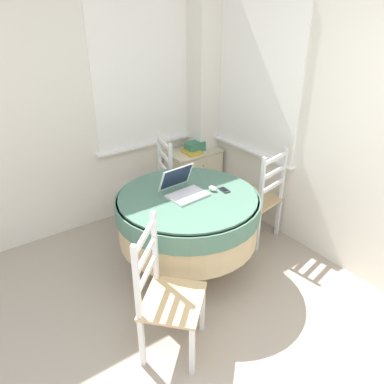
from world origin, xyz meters
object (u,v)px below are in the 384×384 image
(dining_chair_near_right_window, at_px, (260,198))
(storage_box, at_px, (195,146))
(computer_mouse, at_px, (213,188))
(laptop, at_px, (184,189))
(book_on_cabinet, at_px, (192,152))
(corner_cabinet, at_px, (194,176))
(cell_phone, at_px, (224,190))
(dining_chair_camera_near, at_px, (166,296))
(dining_chair_near_back_window, at_px, (155,186))
(round_dining_table, at_px, (188,214))

(dining_chair_near_right_window, relative_size, storage_box, 4.70)
(computer_mouse, distance_m, dining_chair_near_right_window, 0.74)
(laptop, relative_size, book_on_cabinet, 1.52)
(corner_cabinet, bearing_deg, dining_chair_near_right_window, -86.93)
(laptop, distance_m, cell_phone, 0.35)
(computer_mouse, xyz_separation_m, dining_chair_near_right_window, (0.66, 0.06, -0.33))
(laptop, xyz_separation_m, dining_chair_near_right_window, (0.89, -0.03, -0.35))
(book_on_cabinet, bearing_deg, corner_cabinet, 38.96)
(dining_chair_near_right_window, height_order, dining_chair_camera_near, same)
(cell_phone, xyz_separation_m, book_on_cabinet, (0.46, 1.11, -0.11))
(storage_box, bearing_deg, cell_phone, -114.81)
(dining_chair_near_back_window, distance_m, corner_cabinet, 0.70)
(computer_mouse, distance_m, cell_phone, 0.10)
(computer_mouse, height_order, dining_chair_near_right_window, dining_chair_near_right_window)
(computer_mouse, height_order, corner_cabinet, computer_mouse)
(corner_cabinet, relative_size, book_on_cabinet, 2.91)
(dining_chair_near_right_window, bearing_deg, computer_mouse, -174.58)
(round_dining_table, height_order, storage_box, round_dining_table)
(cell_phone, height_order, dining_chair_near_right_window, dining_chair_near_right_window)
(computer_mouse, xyz_separation_m, dining_chair_near_back_window, (-0.05, 0.90, -0.33))
(laptop, relative_size, corner_cabinet, 0.52)
(cell_phone, distance_m, dining_chair_camera_near, 1.08)
(dining_chair_near_right_window, bearing_deg, round_dining_table, -179.46)
(cell_phone, height_order, storage_box, cell_phone)
(corner_cabinet, height_order, storage_box, storage_box)
(corner_cabinet, bearing_deg, computer_mouse, -118.53)
(corner_cabinet, bearing_deg, cell_phone, -114.16)
(corner_cabinet, height_order, book_on_cabinet, book_on_cabinet)
(laptop, distance_m, storage_box, 1.31)
(cell_phone, height_order, dining_chair_near_back_window, dining_chair_near_back_window)
(round_dining_table, bearing_deg, dining_chair_near_right_window, 0.54)
(dining_chair_near_right_window, height_order, book_on_cabinet, dining_chair_near_right_window)
(laptop, xyz_separation_m, storage_box, (0.84, 1.00, -0.11))
(corner_cabinet, distance_m, book_on_cabinet, 0.34)
(computer_mouse, bearing_deg, round_dining_table, 166.09)
(round_dining_table, xyz_separation_m, laptop, (-0.02, 0.04, 0.23))
(round_dining_table, height_order, dining_chair_near_back_window, dining_chair_near_back_window)
(computer_mouse, relative_size, corner_cabinet, 0.13)
(dining_chair_near_back_window, bearing_deg, computer_mouse, -86.69)
(cell_phone, xyz_separation_m, dining_chair_camera_near, (-0.91, -0.51, -0.31))
(dining_chair_camera_near, bearing_deg, dining_chair_near_right_window, 22.76)
(round_dining_table, distance_m, laptop, 0.23)
(laptop, distance_m, dining_chair_camera_near, 0.95)
(dining_chair_near_back_window, bearing_deg, dining_chair_near_right_window, -49.81)
(dining_chair_near_back_window, xyz_separation_m, storage_box, (0.66, 0.19, 0.24))
(computer_mouse, relative_size, storage_box, 0.39)
(dining_chair_camera_near, height_order, storage_box, dining_chair_camera_near)
(laptop, relative_size, dining_chair_camera_near, 0.35)
(computer_mouse, relative_size, cell_phone, 0.74)
(computer_mouse, bearing_deg, corner_cabinet, 61.47)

